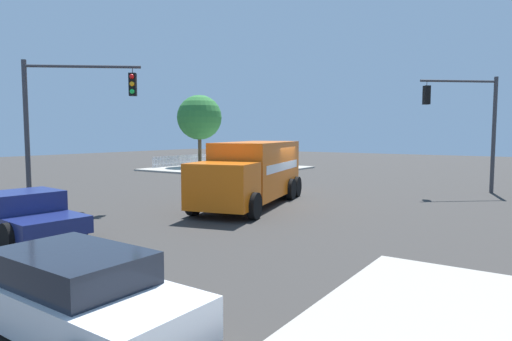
# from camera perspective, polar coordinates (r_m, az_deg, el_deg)

# --- Properties ---
(ground_plane) EXTENTS (100.00, 100.00, 0.00)m
(ground_plane) POSITION_cam_1_polar(r_m,az_deg,el_deg) (21.00, 2.99, -3.80)
(ground_plane) COLOR #33302D
(sidewalk_corner_near) EXTENTS (11.24, 11.24, 0.14)m
(sidewalk_corner_near) POSITION_cam_1_polar(r_m,az_deg,el_deg) (38.78, -3.64, 0.26)
(sidewalk_corner_near) COLOR #9E998E
(sidewalk_corner_near) RESTS_ON ground
(delivery_truck) EXTENTS (8.12, 4.46, 2.75)m
(delivery_truck) POSITION_cam_1_polar(r_m,az_deg,el_deg) (19.42, -0.51, -0.21)
(delivery_truck) COLOR orange
(delivery_truck) RESTS_ON ground
(traffic_light_primary) EXTENTS (2.78, 3.30, 6.06)m
(traffic_light_primary) POSITION_cam_1_polar(r_m,az_deg,el_deg) (25.70, 25.90, 6.20)
(traffic_light_primary) COLOR #38383D
(traffic_light_primary) RESTS_ON ground
(traffic_light_secondary) EXTENTS (3.08, 3.85, 6.16)m
(traffic_light_secondary) POSITION_cam_1_polar(r_m,az_deg,el_deg) (20.33, -23.52, 7.06)
(traffic_light_secondary) COLOR #38383D
(traffic_light_secondary) RESTS_ON ground
(pickup_navy) EXTENTS (2.72, 5.39, 1.38)m
(pickup_navy) POSITION_cam_1_polar(r_m,az_deg,el_deg) (15.51, -27.97, -4.70)
(pickup_navy) COLOR navy
(pickup_navy) RESTS_ON ground
(sedan_white) EXTENTS (2.14, 4.35, 1.31)m
(sedan_white) POSITION_cam_1_polar(r_m,az_deg,el_deg) (7.70, -21.91, -14.58)
(sedan_white) COLOR white
(sedan_white) RESTS_ON ground
(pedestrian_near_corner) EXTENTS (0.53, 0.23, 1.66)m
(pedestrian_near_corner) POSITION_cam_1_polar(r_m,az_deg,el_deg) (38.35, -5.40, 1.72)
(pedestrian_near_corner) COLOR #4C4C51
(pedestrian_near_corner) RESTS_ON sidewalk_corner_near
(picket_fence_run) EXTENTS (7.48, 0.05, 0.95)m
(picket_fence_run) POSITION_cam_1_polar(r_m,az_deg,el_deg) (42.21, -9.45, 1.32)
(picket_fence_run) COLOR silver
(picket_fence_run) RESTS_ON sidewalk_corner_near
(shade_tree_near) EXTENTS (4.03, 4.03, 6.45)m
(shade_tree_near) POSITION_cam_1_polar(r_m,az_deg,el_deg) (40.73, -7.28, 6.76)
(shade_tree_near) COLOR brown
(shade_tree_near) RESTS_ON sidewalk_corner_near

